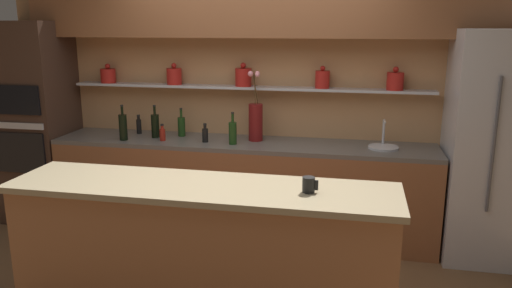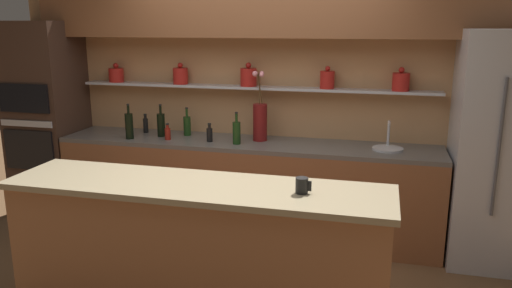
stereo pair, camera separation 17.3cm
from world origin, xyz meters
name	(u,v)px [view 1 (the left image)]	position (x,y,z in m)	size (l,w,h in m)	color
back_wall_unit	(260,72)	(0.00, 1.53, 1.55)	(5.20, 0.44, 2.60)	tan
back_counter_unit	(242,188)	(-0.12, 1.24, 0.46)	(3.62, 0.62, 0.92)	brown
island_counter	(203,259)	(0.00, -0.37, 0.51)	(2.48, 0.61, 1.02)	#99603D
refrigerator	(502,148)	(2.15, 1.20, 0.98)	(0.89, 0.73, 1.97)	#B7B7BC
oven_tower	(37,123)	(-2.27, 1.24, 1.02)	(0.65, 0.64, 2.03)	#3D281E
flower_vase	(255,120)	(0.00, 1.32, 1.12)	(0.14, 0.13, 0.66)	maroon
sink_fixture	(383,145)	(1.18, 1.25, 0.95)	(0.27, 0.27, 0.25)	#B7B7BC
bottle_wine_0	(182,126)	(-0.76, 1.36, 1.02)	(0.07, 0.07, 0.28)	#193814
bottle_wine_1	(155,125)	(-0.99, 1.25, 1.04)	(0.08, 0.08, 0.32)	black
bottle_wine_2	(123,127)	(-1.24, 1.08, 1.05)	(0.08, 0.08, 0.34)	black
bottle_sauce_3	(205,135)	(-0.45, 1.16, 0.99)	(0.06, 0.06, 0.18)	black
bottle_sauce_4	(162,134)	(-0.87, 1.13, 0.98)	(0.06, 0.06, 0.16)	maroon
bottle_wine_5	(233,132)	(-0.18, 1.13, 1.03)	(0.07, 0.07, 0.30)	#193814
bottle_sauce_6	(139,126)	(-1.22, 1.38, 1.00)	(0.05, 0.05, 0.19)	black
coffee_mug	(309,185)	(0.68, -0.37, 1.07)	(0.10, 0.08, 0.10)	black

